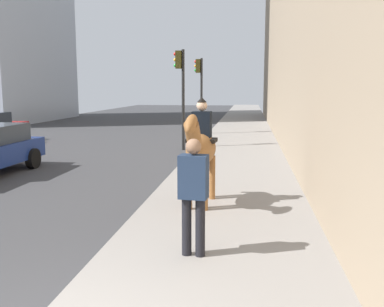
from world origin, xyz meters
name	(u,v)px	position (x,y,z in m)	size (l,w,h in m)	color
mounted_horse_near	(200,147)	(5.36, -1.20, 1.32)	(2.15, 0.68, 2.21)	brown
pedestrian_greeting	(193,189)	(2.63, -1.41, 1.10)	(0.30, 0.42, 1.70)	black
traffic_light_near_curb	(181,84)	(14.06, 0.57, 2.69)	(0.20, 0.44, 4.03)	black
traffic_light_far_curb	(200,84)	(19.46, 0.42, 2.70)	(0.20, 0.44, 4.05)	black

